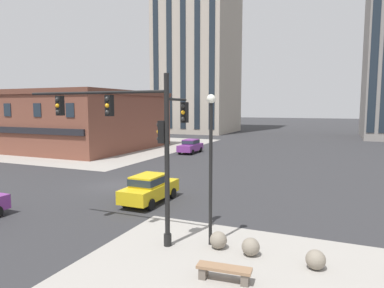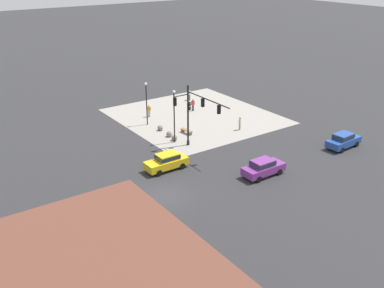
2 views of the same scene
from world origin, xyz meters
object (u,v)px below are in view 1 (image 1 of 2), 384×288
Objects in this scene: bollard_sphere_curb_b at (251,247)px; street_lamp_corner_near at (211,154)px; car_main_southbound_far at (149,187)px; bollard_sphere_curb_c at (316,260)px; bench_near_signal at (224,271)px; traffic_signal_main at (140,134)px; bollard_sphere_curb_a at (218,240)px; car_main_northbound_far at (191,146)px.

street_lamp_corner_near is at bearing 167.68° from bollard_sphere_curb_b.
car_main_southbound_far is at bearing 146.20° from bollard_sphere_curb_b.
bollard_sphere_curb_b and bollard_sphere_curb_c have the same top height.
car_main_southbound_far reaches higher than bollard_sphere_curb_b.
bollard_sphere_curb_c is 0.38× the size of bench_near_signal.
bollard_sphere_curb_a is at bearing 6.32° from traffic_signal_main.
street_lamp_corner_near is at bearing 172.01° from bollard_sphere_curb_c.
bollard_sphere_curb_a is 3.73m from bollard_sphere_curb_c.
car_main_northbound_far is (-9.10, 26.29, -3.62)m from traffic_signal_main.
bollard_sphere_curb_b is 29.51m from car_main_northbound_far.
car_main_northbound_far reaches higher than bollard_sphere_curb_c.
car_main_northbound_far is at bearing 115.69° from bollard_sphere_curb_a.
car_main_northbound_far is at bearing 109.10° from traffic_signal_main.
bollard_sphere_curb_b is at bearing -62.06° from car_main_northbound_far.
street_lamp_corner_near is at bearing 11.82° from traffic_signal_main.
traffic_signal_main reaches higher than bench_near_signal.
traffic_signal_main is at bearing -63.26° from car_main_southbound_far.
car_main_southbound_far reaches higher than bollard_sphere_curb_c.
bollard_sphere_curb_b is at bearing -12.32° from street_lamp_corner_near.
bollard_sphere_curb_a is 1.00× the size of bollard_sphere_curb_b.
bollard_sphere_curb_c is 0.16× the size of car_main_southbound_far.
traffic_signal_main is at bearing -173.68° from bollard_sphere_curb_a.
bench_near_signal is 31.37m from car_main_northbound_far.
bollard_sphere_curb_a is (3.37, 0.37, -4.19)m from traffic_signal_main.
street_lamp_corner_near is 28.50m from car_main_northbound_far.
bollard_sphere_curb_b is 3.92m from street_lamp_corner_near.
bollard_sphere_curb_c is at bearing -5.26° from bollard_sphere_curb_a.
bench_near_signal is at bearing -64.54° from car_main_northbound_far.
car_main_southbound_far is at bearing 140.78° from street_lamp_corner_near.
bollard_sphere_curb_c is (2.36, -0.19, 0.00)m from bollard_sphere_curb_b.
bollard_sphere_curb_c is at bearing 37.31° from bench_near_signal.
car_main_northbound_far is at bearing 115.11° from street_lamp_corner_near.
traffic_signal_main reaches higher than bollard_sphere_curb_c.
traffic_signal_main is at bearing 155.15° from bench_near_signal.
car_main_northbound_far is at bearing 117.94° from bollard_sphere_curb_b.
car_main_northbound_far reaches higher than bench_near_signal.
bollard_sphere_curb_a is 3.50m from street_lamp_corner_near.
car_main_southbound_far is (-2.57, 5.11, -3.62)m from traffic_signal_main.
bollard_sphere_curb_a reaches higher than bench_near_signal.
traffic_signal_main is at bearing -177.30° from bollard_sphere_curb_b.
traffic_signal_main is 3.08m from street_lamp_corner_near.
bollard_sphere_curb_a is at bearing 112.88° from bench_near_signal.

